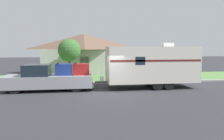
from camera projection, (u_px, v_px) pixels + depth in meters
The scene contains 8 objects.
ground_plane at pixel (106, 93), 14.76m from camera, with size 120.00×120.00×0.00m, color #2D2D33.
curb_strip at pixel (101, 83), 18.44m from camera, with size 80.00×0.30×0.14m.
lawn_strip at pixel (97, 78), 22.04m from camera, with size 80.00×7.00×0.03m.
house_across_street at pixel (84, 53), 26.92m from camera, with size 10.03×7.49×4.74m.
pickup_truck at pixel (49, 78), 15.52m from camera, with size 6.23×2.04×2.01m.
travel_trailer at pixel (152, 64), 16.52m from camera, with size 7.68×2.44×3.41m.
mailbox at pixel (63, 72), 18.54m from camera, with size 0.48×0.20×1.33m.
tree_in_yard at pixel (69, 50), 21.73m from camera, with size 2.25×2.25×3.94m.
Camera 1 is at (-1.73, -14.43, 3.01)m, focal length 35.00 mm.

